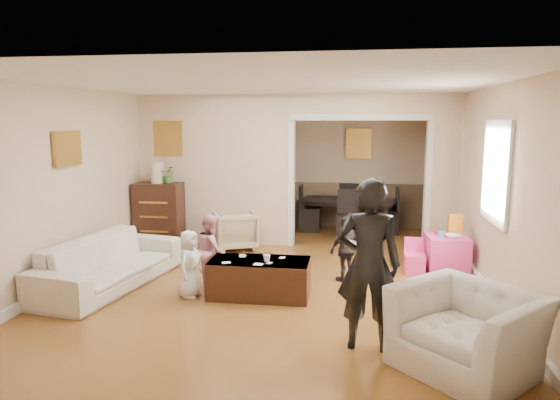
% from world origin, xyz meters
% --- Properties ---
extents(floor, '(7.00, 7.00, 0.00)m').
position_xyz_m(floor, '(0.00, 0.00, 0.00)').
color(floor, '#A26D29').
rests_on(floor, ground).
extents(partition_left, '(2.75, 0.18, 2.60)m').
position_xyz_m(partition_left, '(-1.38, 1.80, 1.30)').
color(partition_left, beige).
rests_on(partition_left, ground).
extents(partition_right, '(0.55, 0.18, 2.60)m').
position_xyz_m(partition_right, '(2.48, 1.80, 1.30)').
color(partition_right, beige).
rests_on(partition_right, ground).
extents(partition_header, '(2.22, 0.18, 0.35)m').
position_xyz_m(partition_header, '(1.10, 1.80, 2.42)').
color(partition_header, beige).
rests_on(partition_header, partition_right).
extents(window_pane, '(0.03, 0.95, 1.10)m').
position_xyz_m(window_pane, '(2.73, -0.40, 1.55)').
color(window_pane, white).
rests_on(window_pane, ground).
extents(framed_art_partition, '(0.45, 0.03, 0.55)m').
position_xyz_m(framed_art_partition, '(-2.20, 1.70, 1.85)').
color(framed_art_partition, brown).
rests_on(framed_art_partition, partition_left).
extents(framed_art_sofa_wall, '(0.03, 0.55, 0.40)m').
position_xyz_m(framed_art_sofa_wall, '(-2.71, -0.60, 1.80)').
color(framed_art_sofa_wall, brown).
extents(framed_art_alcove, '(0.45, 0.03, 0.55)m').
position_xyz_m(framed_art_alcove, '(1.10, 3.44, 1.70)').
color(framed_art_alcove, brown).
extents(sofa, '(1.23, 2.33, 0.65)m').
position_xyz_m(sofa, '(-2.12, -0.77, 0.32)').
color(sofa, '#EFE7CE').
rests_on(sofa, ground).
extents(armchair_back, '(0.91, 0.92, 0.64)m').
position_xyz_m(armchair_back, '(-0.95, 1.39, 0.32)').
color(armchair_back, tan).
rests_on(armchair_back, ground).
extents(armchair_front, '(1.47, 1.47, 0.72)m').
position_xyz_m(armchair_front, '(2.03, -2.41, 0.36)').
color(armchair_front, '#EFE7CE').
rests_on(armchair_front, ground).
extents(dresser, '(0.80, 0.45, 1.10)m').
position_xyz_m(dresser, '(-2.30, 1.41, 0.55)').
color(dresser, '#32170F').
rests_on(dresser, ground).
extents(table_lamp, '(0.22, 0.22, 0.36)m').
position_xyz_m(table_lamp, '(-2.30, 1.41, 1.28)').
color(table_lamp, beige).
rests_on(table_lamp, dresser).
extents(potted_plant, '(0.27, 0.23, 0.30)m').
position_xyz_m(potted_plant, '(-2.10, 1.41, 1.25)').
color(potted_plant, '#41652D').
rests_on(potted_plant, dresser).
extents(coffee_table, '(1.24, 0.63, 0.46)m').
position_xyz_m(coffee_table, '(-0.10, -0.84, 0.23)').
color(coffee_table, '#3A1E12').
rests_on(coffee_table, ground).
extents(coffee_cup, '(0.09, 0.09, 0.08)m').
position_xyz_m(coffee_cup, '(-0.00, -0.89, 0.50)').
color(coffee_cup, white).
rests_on(coffee_cup, coffee_table).
extents(play_table, '(0.60, 0.60, 0.54)m').
position_xyz_m(play_table, '(2.36, 0.51, 0.27)').
color(play_table, '#DF3A8F').
rests_on(play_table, ground).
extents(cereal_box, '(0.20, 0.09, 0.30)m').
position_xyz_m(cereal_box, '(2.48, 0.61, 0.69)').
color(cereal_box, gold).
rests_on(cereal_box, play_table).
extents(cyan_cup, '(0.08, 0.08, 0.08)m').
position_xyz_m(cyan_cup, '(2.26, 0.46, 0.58)').
color(cyan_cup, '#28A9C9').
rests_on(cyan_cup, play_table).
extents(toy_block, '(0.10, 0.09, 0.05)m').
position_xyz_m(toy_block, '(2.24, 0.63, 0.56)').
color(toy_block, red).
rests_on(toy_block, play_table).
extents(play_bowl, '(0.22, 0.22, 0.05)m').
position_xyz_m(play_bowl, '(2.41, 0.39, 0.56)').
color(play_bowl, silver).
rests_on(play_bowl, play_table).
extents(dining_table, '(1.99, 1.42, 0.63)m').
position_xyz_m(dining_table, '(0.93, 2.97, 0.32)').
color(dining_table, black).
rests_on(dining_table, ground).
extents(adult_person, '(0.63, 0.43, 1.66)m').
position_xyz_m(adult_person, '(1.19, -2.11, 0.83)').
color(adult_person, black).
rests_on(adult_person, ground).
extents(child_kneel_a, '(0.33, 0.45, 0.84)m').
position_xyz_m(child_kneel_a, '(-0.95, -0.99, 0.42)').
color(child_kneel_a, white).
rests_on(child_kneel_a, ground).
extents(child_kneel_b, '(0.50, 0.56, 0.96)m').
position_xyz_m(child_kneel_b, '(-0.80, -0.54, 0.48)').
color(child_kneel_b, pink).
rests_on(child_kneel_b, ground).
extents(child_toddler, '(0.54, 0.51, 0.90)m').
position_xyz_m(child_toddler, '(0.95, -0.09, 0.45)').
color(child_toddler, black).
rests_on(child_toddler, ground).
extents(craft_papers, '(0.74, 0.47, 0.00)m').
position_xyz_m(craft_papers, '(-0.20, -0.86, 0.46)').
color(craft_papers, white).
rests_on(craft_papers, coffee_table).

